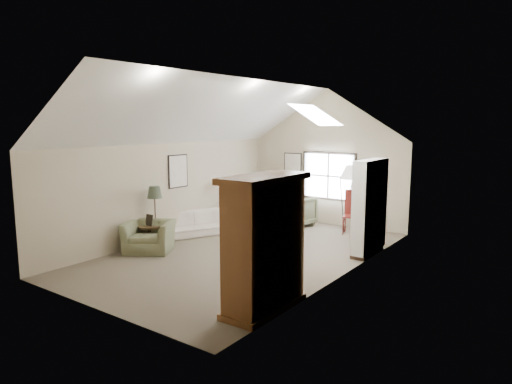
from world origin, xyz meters
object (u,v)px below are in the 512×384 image
Objects in this scene: armoire at (264,244)px; side_chair at (352,212)px; armchair_far at (296,211)px; side_table at (150,237)px; armchair_near at (149,236)px; sofa at (195,223)px; coffee_table at (264,231)px.

side_chair is (-0.98, 5.62, -0.51)m from armoire.
side_table is at bearing 76.12° from armchair_far.
armoire is 2.25× the size of armchair_far.
armchair_far is (1.43, 4.36, 0.09)m from armchair_near.
sofa is 1.82m from armchair_near.
sofa is 1.96m from coffee_table.
armchair_far reaches higher than sofa.
armoire is 2.19× the size of coffee_table.
coffee_table is (1.67, 2.35, -0.10)m from armchair_near.
armchair_near is at bearing -141.83° from side_chair.
side_chair is at bearing 53.41° from coffee_table.
side_table is at bearing -144.93° from side_chair.
sofa is at bearing 64.96° from armchair_far.
armchair_near is (-4.17, 1.22, -0.74)m from armoire.
side_table is (-0.21, 0.20, -0.08)m from armchair_near.
side_chair is (3.40, 2.59, 0.28)m from sofa.
armoire is at bearing -99.92° from sofa.
armoire is 4.44m from coffee_table.
coffee_table is 2.86m from side_table.
armchair_near is 4.58m from armchair_far.
sofa is 4.29m from side_chair.
armoire reaches higher than armchair_near.
armchair_far is at bearing 68.46° from side_table.
armoire reaches higher than side_table.
armchair_far is at bearing 96.91° from coffee_table.
armchair_far is at bearing 40.98° from armchair_near.
armoire reaches higher than coffee_table.
coffee_table is at bearing 48.74° from side_table.
sofa reaches higher than coffee_table.
side_chair is at bearing 99.87° from armoire.
armoire is 5.38m from sofa.
armchair_near is 1.09× the size of coffee_table.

